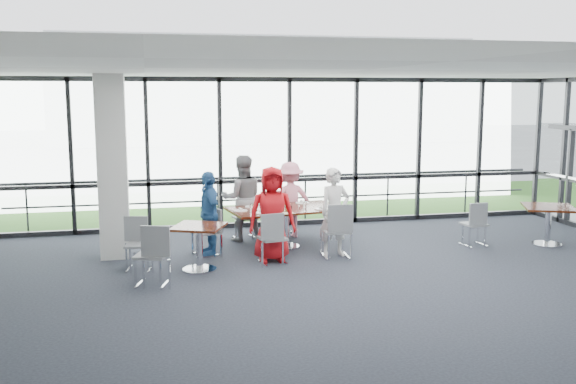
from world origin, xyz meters
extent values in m
cube|color=black|center=(0.00, 0.00, -0.01)|extent=(12.00, 10.00, 0.02)
cube|color=white|center=(0.00, 0.00, 3.20)|extent=(12.00, 10.00, 0.04)
cube|color=white|center=(0.00, 5.00, 1.60)|extent=(12.00, 0.10, 3.20)
cube|color=black|center=(6.00, 3.75, 1.05)|extent=(0.12, 1.60, 2.10)
cube|color=silver|center=(-3.60, 3.00, 1.60)|extent=(0.50, 0.50, 3.20)
cube|color=gray|center=(0.00, 10.00, -0.02)|extent=(80.00, 70.00, 0.02)
cube|color=#2D591A|center=(0.00, 8.00, 0.01)|extent=(80.00, 5.00, 0.01)
cube|color=#BBBEC1|center=(4.00, 32.00, 3.00)|extent=(24.00, 10.00, 6.00)
cylinder|color=#2D2D33|center=(0.00, 5.60, 0.50)|extent=(12.00, 0.06, 0.06)
cube|color=#350D0C|center=(-0.53, 3.03, 0.73)|extent=(2.21, 1.45, 0.04)
cylinder|color=silver|center=(-0.53, 3.03, 0.35)|extent=(0.12, 0.12, 0.71)
cylinder|color=silver|center=(-0.53, 3.03, 0.01)|extent=(0.56, 0.56, 0.03)
cube|color=#350D0C|center=(-2.22, 1.79, 0.73)|extent=(1.01, 1.01, 0.04)
cylinder|color=silver|center=(-2.22, 1.79, 0.35)|extent=(0.12, 0.12, 0.71)
cube|color=#350D0C|center=(4.40, 2.13, 0.73)|extent=(1.18, 1.18, 0.04)
cylinder|color=silver|center=(4.40, 2.13, 0.35)|extent=(0.12, 0.12, 0.71)
imported|color=#B40E14|center=(-0.95, 2.13, 0.82)|extent=(0.82, 0.56, 1.64)
imported|color=silver|center=(0.20, 2.21, 0.79)|extent=(0.66, 0.54, 1.58)
imported|color=slate|center=(-1.22, 3.76, 0.84)|extent=(0.83, 0.53, 1.68)
imported|color=pink|center=(-0.24, 3.88, 0.76)|extent=(1.01, 0.58, 1.51)
imported|color=#295A96|center=(-1.97, 2.77, 0.76)|extent=(0.63, 0.95, 1.51)
cylinder|color=white|center=(-1.05, 2.61, 0.76)|extent=(0.24, 0.24, 0.01)
cylinder|color=white|center=(0.11, 2.76, 0.76)|extent=(0.25, 0.25, 0.01)
cylinder|color=white|center=(-1.12, 3.26, 0.76)|extent=(0.25, 0.25, 0.01)
cylinder|color=white|center=(-0.09, 3.47, 0.76)|extent=(0.27, 0.27, 0.01)
cylinder|color=white|center=(-1.38, 2.90, 0.76)|extent=(0.25, 0.25, 0.01)
cylinder|color=white|center=(-0.78, 2.72, 0.81)|extent=(0.06, 0.06, 0.13)
cylinder|color=white|center=(-0.18, 2.86, 0.82)|extent=(0.07, 0.07, 0.14)
cylinder|color=white|center=(-0.49, 3.29, 0.82)|extent=(0.07, 0.07, 0.14)
cylinder|color=white|center=(-1.19, 2.77, 0.82)|extent=(0.07, 0.07, 0.15)
cube|color=silver|center=(-0.61, 2.51, 0.75)|extent=(0.32, 0.24, 0.00)
cube|color=silver|center=(0.42, 2.85, 0.75)|extent=(0.36, 0.29, 0.00)
cube|color=silver|center=(-0.47, 3.41, 0.75)|extent=(0.33, 0.34, 0.00)
cube|color=black|center=(-0.44, 3.06, 0.77)|extent=(0.10, 0.07, 0.04)
cylinder|color=#A7161F|center=(-0.56, 3.03, 0.84)|extent=(0.06, 0.06, 0.18)
cylinder|color=#156D19|center=(-0.48, 3.11, 0.85)|extent=(0.05, 0.05, 0.20)
camera|label=1|loc=(-3.00, -8.47, 2.91)|focal=40.00mm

